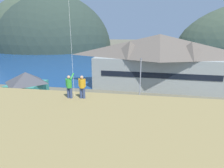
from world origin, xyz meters
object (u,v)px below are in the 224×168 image
storage_shed_waterside (139,74)px  parked_car_front_row_end (201,138)px  harbor_lodge (159,60)px  parked_car_front_row_red (112,108)px  parked_car_front_row_silver (24,116)px  person_companion (82,86)px  wharf_dock (119,72)px  parking_light_pole (140,79)px  parked_car_back_row_left (198,112)px  person_kite_flyer (69,86)px  parked_car_mid_row_center (80,107)px  parked_car_back_row_right (139,131)px  moored_boat_wharfside (107,72)px  moored_boat_outer_mooring (131,73)px  storage_shed_near_lot (27,87)px  parked_car_mid_row_far (101,124)px

storage_shed_waterside → parked_car_front_row_end: bearing=-72.8°
harbor_lodge → parked_car_front_row_end: harbor_lodge is taller
parked_car_front_row_red → parked_car_front_row_end: same height
parked_car_front_row_silver → person_companion: (11.05, -7.91, 6.91)m
wharf_dock → person_companion: bearing=-86.0°
parking_light_pole → parked_car_back_row_left: bearing=-24.6°
parked_car_front_row_red → parked_car_front_row_silver: size_ratio=0.99×
parking_light_pole → person_kite_flyer: (-4.88, -17.29, 3.49)m
parked_car_front_row_red → parked_car_mid_row_center: bearing=-172.4°
parked_car_mid_row_center → parking_light_pole: 10.58m
storage_shed_waterside → parked_car_back_row_right: (0.91, -23.18, -1.47)m
moored_boat_wharfside → parked_car_front_row_silver: moored_boat_wharfside is taller
moored_boat_outer_mooring → wharf_dock: bearing=139.5°
parked_car_back_row_left → parked_car_front_row_red: same height
parked_car_back_row_left → person_kite_flyer: person_kite_flyer is taller
storage_shed_waterside → parked_car_front_row_red: size_ratio=1.36×
parked_car_back_row_left → moored_boat_outer_mooring: bearing=114.0°
storage_shed_waterside → storage_shed_near_lot: bearing=-141.4°
moored_boat_wharfside → parked_car_back_row_left: 32.47m
wharf_dock → parked_car_mid_row_far: size_ratio=3.22×
parked_car_back_row_right → moored_boat_outer_mooring: bearing=96.2°
parked_car_mid_row_center → parked_car_back_row_left: (16.86, 1.38, 0.00)m
wharf_dock → parking_light_pole: 26.52m
storage_shed_near_lot → person_kite_flyer: person_kite_flyer is taller
moored_boat_outer_mooring → parked_car_mid_row_far: moored_boat_outer_mooring is taller
parked_car_front_row_end → harbor_lodge: bearing=97.9°
parked_car_mid_row_center → parked_car_mid_row_far: (4.30, -4.69, 0.00)m
moored_boat_wharfside → moored_boat_outer_mooring: size_ratio=0.74×
parked_car_front_row_silver → person_kite_flyer: size_ratio=2.33×
wharf_dock → parked_car_back_row_right: size_ratio=3.21×
harbor_lodge → parked_car_front_row_red: harbor_lodge is taller
parking_light_pole → wharf_dock: bearing=105.3°
parked_car_front_row_end → parking_light_pole: bearing=121.3°
storage_shed_near_lot → moored_boat_outer_mooring: bearing=57.0°
wharf_dock → person_kite_flyer: bearing=-87.3°
moored_boat_outer_mooring → parked_car_front_row_red: size_ratio=2.00×
harbor_lodge → moored_boat_outer_mooring: (-6.76, 10.09, -5.37)m
moored_boat_outer_mooring → parked_car_front_row_red: (-0.60, -26.67, 0.34)m
harbor_lodge → parked_car_mid_row_center: 21.62m
parked_car_front_row_red → storage_shed_waterside: bearing=79.2°
harbor_lodge → parked_car_back_row_left: harbor_lodge is taller
harbor_lodge → parked_car_front_row_silver: size_ratio=6.76×
parked_car_mid_row_far → parking_light_pole: 11.28m
wharf_dock → person_companion: person_companion is taller
harbor_lodge → parked_car_front_row_red: 18.82m
parked_car_mid_row_far → parking_light_pole: size_ratio=0.55×
moored_boat_wharfside → person_companion: (6.32, -40.03, 7.26)m
parked_car_front_row_red → parking_light_pole: 6.87m
harbor_lodge → person_kite_flyer: harbor_lodge is taller
storage_shed_waterside → parked_car_mid_row_far: size_ratio=1.37×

